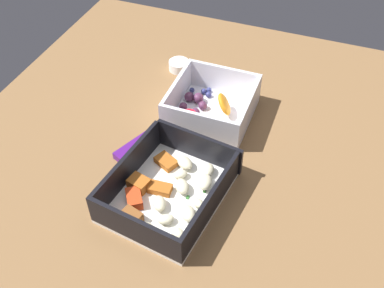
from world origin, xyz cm
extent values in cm
cube|color=brown|center=(0.00, 0.00, 1.00)|extent=(80.00, 80.00, 2.00)
cube|color=white|center=(-10.55, 1.53, 2.30)|extent=(19.56, 16.60, 0.60)
cube|color=black|center=(-19.06, 2.70, 5.01)|extent=(2.54, 14.27, 4.83)
cube|color=black|center=(-2.04, 0.36, 5.01)|extent=(2.54, 14.27, 4.83)
cube|color=black|center=(-9.61, 8.32, 5.01)|extent=(16.50, 2.85, 4.83)
cube|color=black|center=(-11.48, -5.27, 5.01)|extent=(16.50, 2.85, 4.83)
ellipsoid|color=beige|center=(-4.90, -2.42, 3.52)|extent=(2.66, 1.88, 1.32)
ellipsoid|color=beige|center=(-4.74, 1.28, 3.59)|extent=(3.19, 3.43, 1.41)
ellipsoid|color=beige|center=(-16.59, -2.30, 3.35)|extent=(2.20, 2.55, 1.07)
ellipsoid|color=beige|center=(-7.27, -2.84, 3.62)|extent=(3.24, 2.53, 1.46)
ellipsoid|color=beige|center=(-17.55, 1.62, 3.49)|extent=(2.57, 3.01, 1.27)
ellipsoid|color=beige|center=(-13.13, 1.89, 3.54)|extent=(3.28, 3.04, 1.34)
ellipsoid|color=beige|center=(-11.01, -3.14, 3.31)|extent=(2.13, 2.43, 1.01)
ellipsoid|color=beige|center=(-9.16, 0.27, 3.57)|extent=(3.39, 3.20, 1.39)
ellipsoid|color=beige|center=(-15.18, 0.24, 3.39)|extent=(2.61, 2.77, 1.13)
ellipsoid|color=beige|center=(-13.32, -2.55, 3.59)|extent=(3.44, 3.19, 1.41)
ellipsoid|color=beige|center=(-6.97, 1.14, 3.37)|extent=(2.64, 2.67, 1.10)
cube|color=brown|center=(-16.46, 4.51, 3.44)|extent=(2.58, 3.20, 1.67)
cube|color=red|center=(-13.51, 5.59, 3.37)|extent=(3.89, 3.59, 1.54)
cube|color=#AD5B1E|center=(-5.12, 4.23, 3.11)|extent=(3.48, 3.99, 1.02)
cube|color=#AD5B1E|center=(-10.82, 6.11, 3.47)|extent=(2.90, 3.37, 1.73)
cube|color=#AD5B1E|center=(-10.34, 2.99, 3.12)|extent=(2.21, 3.52, 1.04)
cube|color=#387A33|center=(-11.43, -3.65, 2.70)|extent=(0.60, 0.40, 0.20)
cube|color=#387A33|center=(-10.13, -1.23, 2.70)|extent=(0.60, 0.40, 0.20)
cube|color=#387A33|center=(-12.57, 1.70, 2.70)|extent=(0.60, 0.40, 0.20)
cube|color=#387A33|center=(-8.17, -3.13, 2.70)|extent=(0.60, 0.40, 0.20)
cube|color=#387A33|center=(-12.76, -2.92, 2.70)|extent=(0.60, 0.40, 0.20)
cube|color=#387A33|center=(-13.14, -3.27, 2.70)|extent=(0.60, 0.40, 0.20)
cube|color=white|center=(8.55, 1.53, 2.30)|extent=(13.81, 13.52, 0.60)
cube|color=white|center=(1.96, 1.55, 5.20)|extent=(0.64, 13.48, 5.20)
cube|color=white|center=(15.14, 1.51, 5.20)|extent=(0.64, 13.48, 5.20)
cube|color=white|center=(8.57, 7.97, 5.20)|extent=(12.58, 0.64, 5.20)
cube|color=white|center=(8.53, -4.91, 5.20)|extent=(12.58, 0.64, 5.20)
ellipsoid|color=orange|center=(9.06, -0.53, 4.82)|extent=(4.92, 4.41, 4.23)
cube|color=#F4EACC|center=(4.73, 0.70, 3.59)|extent=(4.06, 3.67, 1.99)
cube|color=#F4EACC|center=(4.11, -2.12, 3.58)|extent=(4.08, 3.95, 1.96)
sphere|color=#562D4C|center=(6.90, 3.89, 3.37)|extent=(1.54, 1.54, 1.54)
sphere|color=#562D4C|center=(10.33, 6.33, 3.47)|extent=(1.74, 1.74, 1.74)
sphere|color=#562D4C|center=(9.04, 3.32, 3.37)|extent=(1.55, 1.55, 1.55)
sphere|color=#562D4C|center=(7.68, 6.44, 3.31)|extent=(1.43, 1.43, 1.43)
sphere|color=#562D4C|center=(10.49, 4.66, 3.55)|extent=(1.90, 1.90, 1.90)
cone|color=red|center=(4.92, 4.31, 3.60)|extent=(2.51, 2.51, 2.01)
sphere|color=navy|center=(12.51, 3.42, 3.14)|extent=(1.08, 1.08, 1.08)
sphere|color=navy|center=(12.75, 6.71, 3.06)|extent=(0.93, 0.93, 0.93)
sphere|color=navy|center=(13.84, 3.81, 3.09)|extent=(0.98, 0.98, 0.98)
sphere|color=navy|center=(13.10, 4.56, 3.12)|extent=(1.04, 1.04, 1.04)
cube|color=#51197A|center=(-3.77, 10.30, 2.60)|extent=(7.38, 4.96, 1.20)
cylinder|color=white|center=(19.21, 11.83, 2.91)|extent=(3.93, 3.93, 1.82)
camera|label=1|loc=(-46.95, -15.76, 53.66)|focal=41.70mm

